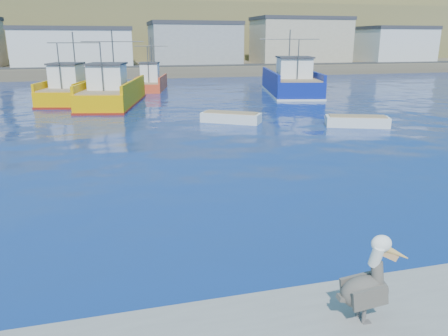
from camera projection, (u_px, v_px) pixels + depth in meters
name	position (u px, v px, depth m)	size (l,w,h in m)	color
ground	(305.00, 240.00, 12.88)	(260.00, 260.00, 0.00)	#061250
dock_bollards	(397.00, 276.00, 9.69)	(36.20, 0.20, 0.30)	#4C4C4C
far_shore	(124.00, 26.00, 111.57)	(200.00, 81.00, 24.00)	brown
trawler_yellow_a	(73.00, 91.00, 41.61)	(6.34, 11.59, 6.48)	#E39E00
trawler_yellow_b	(112.00, 93.00, 39.20)	(6.73, 12.57, 6.60)	#E39E00
trawler_blue	(291.00, 83.00, 47.78)	(7.85, 14.42, 6.82)	navy
boat_orange	(151.00, 82.00, 50.81)	(4.50, 7.90, 5.97)	#DE4322
skiff_mid	(231.00, 118.00, 31.14)	(4.31, 3.53, 0.91)	silver
skiff_far	(310.00, 83.00, 56.44)	(3.22, 4.07, 0.85)	silver
skiff_extra	(357.00, 122.00, 29.69)	(4.39, 2.89, 0.90)	silver
pelican	(368.00, 285.00, 8.22)	(1.42, 0.62, 1.74)	#595451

